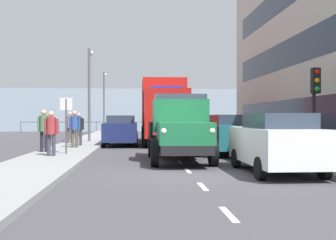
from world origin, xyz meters
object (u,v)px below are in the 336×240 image
object	(u,v)px
car_navy_oppositeside_0	(121,130)
lamp_post_promenade	(89,85)
car_teal_kerbside_1	(229,134)
car_silver_oppositeside_1	(125,127)
truck_vintage_green	(180,129)
lamp_post_far	(104,96)
pedestrian_strolling	(75,126)
street_sign	(66,116)
car_black_kerbside_2	(205,130)
traffic_light_near	(315,93)
pedestrian_by_lamp	(51,130)
car_white_kerbside_near	(276,142)
lorry_cargo_red	(163,110)
pedestrian_couple_b	(44,127)
pedestrian_couple_a	(70,125)
car_grey_kerbside_3	(193,127)
pedestrian_near_railing	(79,126)

from	to	relation	value
car_navy_oppositeside_0	lamp_post_promenade	world-z (taller)	lamp_post_promenade
car_teal_kerbside_1	car_silver_oppositeside_1	size ratio (longest dim) A/B	0.95
truck_vintage_green	lamp_post_far	size ratio (longest dim) A/B	1.01
pedestrian_strolling	street_sign	distance (m)	3.44
car_black_kerbside_2	traffic_light_near	world-z (taller)	traffic_light_near
lamp_post_far	pedestrian_by_lamp	bearing A→B (deg)	89.49
car_white_kerbside_near	pedestrian_strolling	size ratio (longest dim) A/B	2.31
lorry_cargo_red	car_navy_oppositeside_0	world-z (taller)	lorry_cargo_red
traffic_light_near	lamp_post_far	distance (m)	25.47
car_black_kerbside_2	pedestrian_strolling	world-z (taller)	pedestrian_strolling
car_teal_kerbside_1	pedestrian_by_lamp	distance (m)	7.46
car_white_kerbside_near	pedestrian_couple_b	distance (m)	10.00
pedestrian_by_lamp	street_sign	bearing A→B (deg)	-114.01
traffic_light_near	pedestrian_by_lamp	bearing A→B (deg)	-10.64
car_white_kerbside_near	pedestrian_couple_a	world-z (taller)	pedestrian_couple_a
pedestrian_couple_b	car_white_kerbside_near	bearing A→B (deg)	142.50
pedestrian_couple_a	car_grey_kerbside_3	bearing A→B (deg)	-144.16
car_white_kerbside_near	pedestrian_couple_a	distance (m)	14.37
truck_vintage_green	car_white_kerbside_near	world-z (taller)	truck_vintage_green
car_teal_kerbside_1	lamp_post_promenade	size ratio (longest dim) A/B	0.76
car_white_kerbside_near	lamp_post_promenade	distance (m)	15.83
lamp_post_promenade	pedestrian_couple_a	bearing A→B (deg)	65.40
car_grey_kerbside_3	traffic_light_near	size ratio (longest dim) A/B	1.37
pedestrian_near_railing	traffic_light_near	size ratio (longest dim) A/B	0.53
car_silver_oppositeside_1	car_black_kerbside_2	bearing A→B (deg)	130.12
traffic_light_near	pedestrian_strolling	bearing A→B (deg)	-33.25
car_black_kerbside_2	car_silver_oppositeside_1	distance (m)	7.65
truck_vintage_green	car_white_kerbside_near	size ratio (longest dim) A/B	1.37
car_silver_oppositeside_1	pedestrian_by_lamp	size ratio (longest dim) A/B	2.69
car_black_kerbside_2	car_navy_oppositeside_0	distance (m)	4.95
lorry_cargo_red	lamp_post_promenade	distance (m)	4.84
car_white_kerbside_near	lamp_post_far	world-z (taller)	lamp_post_far
street_sign	pedestrian_couple_b	bearing A→B (deg)	-40.42
lorry_cargo_red	car_grey_kerbside_3	xyz separation A→B (m)	(-2.43, -4.55, -1.18)
car_white_kerbside_near	car_black_kerbside_2	world-z (taller)	same
car_black_kerbside_2	car_silver_oppositeside_1	bearing A→B (deg)	-49.88
car_white_kerbside_near	car_teal_kerbside_1	world-z (taller)	same
truck_vintage_green	car_grey_kerbside_3	xyz separation A→B (m)	(-2.46, -14.62, -0.28)
car_white_kerbside_near	car_grey_kerbside_3	world-z (taller)	same
pedestrian_couple_b	car_silver_oppositeside_1	bearing A→B (deg)	-103.98
pedestrian_near_railing	car_teal_kerbside_1	bearing A→B (deg)	150.31
truck_vintage_green	car_navy_oppositeside_0	distance (m)	9.13
pedestrian_couple_b	pedestrian_strolling	size ratio (longest dim) A/B	1.00
pedestrian_couple_b	pedestrian_by_lamp	bearing A→B (deg)	110.50
pedestrian_couple_b	traffic_light_near	bearing A→B (deg)	160.43
car_black_kerbside_2	car_silver_oppositeside_1	xyz separation A→B (m)	(4.93, -5.85, 0.00)
truck_vintage_green	car_black_kerbside_2	size ratio (longest dim) A/B	1.45
car_white_kerbside_near	traffic_light_near	distance (m)	3.70
pedestrian_near_railing	car_white_kerbside_near	bearing A→B (deg)	125.13
pedestrian_strolling	pedestrian_couple_a	xyz separation A→B (m)	(0.80, -3.50, -0.00)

